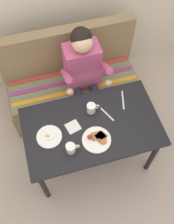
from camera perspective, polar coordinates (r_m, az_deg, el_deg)
ground_plane at (r=3.00m, az=0.79°, el=-9.37°), size 8.00×8.00×0.00m
table at (r=2.41m, az=0.98°, el=-3.83°), size 1.20×0.70×0.73m
couch at (r=3.07m, az=-3.15°, el=5.84°), size 1.44×0.56×1.00m
person at (r=2.65m, az=-0.66°, el=8.61°), size 0.45×0.61×1.21m
plate_breakfast at (r=2.27m, az=2.24°, el=-5.75°), size 0.25×0.25×0.05m
plate_eggs at (r=2.30m, az=-8.07°, el=-5.23°), size 0.22×0.22×0.04m
coffee_mug at (r=2.20m, az=-3.46°, el=-7.72°), size 0.12×0.08×0.09m
coffee_mug_second at (r=2.37m, az=0.95°, el=0.85°), size 0.12×0.08×0.09m
napkin at (r=2.33m, az=-3.01°, el=-3.18°), size 0.14×0.14×0.01m
fork at (r=2.40m, az=4.35°, el=-0.51°), size 0.08×0.16×0.00m
knife at (r=2.49m, az=7.69°, el=2.56°), size 0.07×0.20×0.00m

